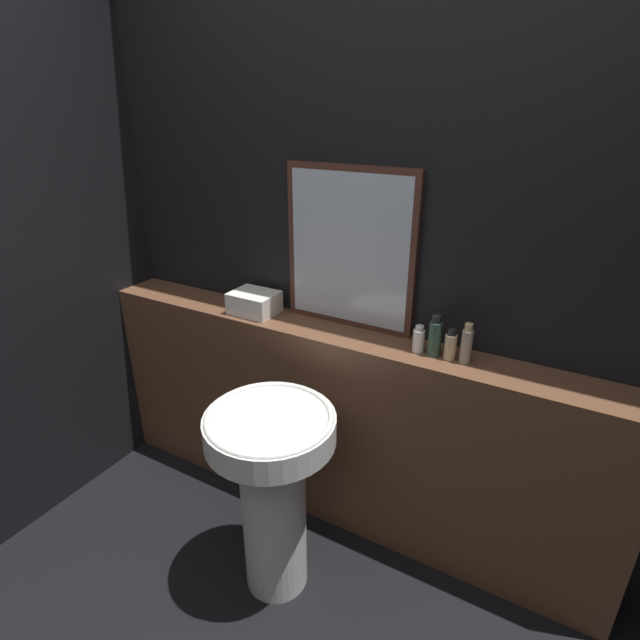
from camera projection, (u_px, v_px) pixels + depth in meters
wall_back at (355, 253)px, 2.08m from camera, size 8.00×0.06×2.50m
vanity_counter at (336, 426)px, 2.28m from camera, size 2.39×0.23×0.95m
pedestal_sink at (273, 481)px, 1.89m from camera, size 0.48×0.48×0.82m
mirror at (350, 250)px, 2.03m from camera, size 0.57×0.03×0.67m
towel_stack at (254, 303)px, 2.26m from camera, size 0.20×0.16×0.10m
shampoo_bottle at (419, 340)px, 1.91m from camera, size 0.04×0.04×0.11m
conditioner_bottle at (435, 337)px, 1.87m from camera, size 0.05×0.05×0.17m
lotion_bottle at (450, 345)px, 1.85m from camera, size 0.04×0.04×0.12m
body_wash_bottle at (467, 345)px, 1.82m from camera, size 0.04×0.04×0.16m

